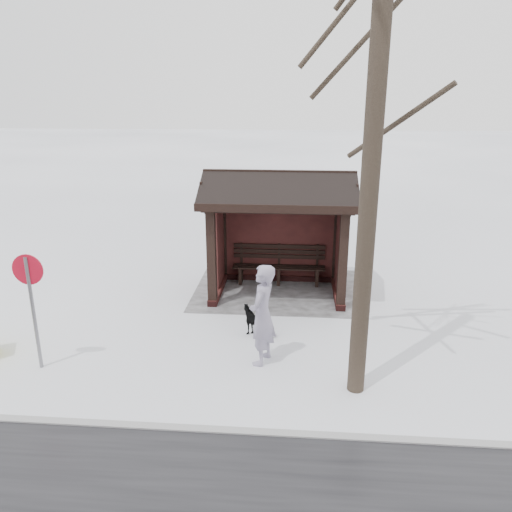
{
  "coord_description": "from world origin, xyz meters",
  "views": [
    {
      "loc": [
        -0.42,
        11.68,
        4.78
      ],
      "look_at": [
        0.48,
        0.8,
        1.23
      ],
      "focal_mm": 35.0,
      "sensor_mm": 36.0,
      "label": 1
    }
  ],
  "objects": [
    {
      "name": "trampled_patch",
      "position": [
        0.0,
        -0.2,
        0.01
      ],
      "size": [
        4.2,
        3.2,
        0.02
      ],
      "primitive_type": "cube",
      "color": "#98979D",
      "rests_on": "ground"
    },
    {
      "name": "ground",
      "position": [
        0.0,
        0.0,
        0.0
      ],
      "size": [
        120.0,
        120.0,
        0.0
      ],
      "primitive_type": "plane",
      "color": "white",
      "rests_on": "ground"
    },
    {
      "name": "pedestrian",
      "position": [
        0.15,
        3.42,
        0.96
      ],
      "size": [
        0.63,
        0.8,
        1.92
      ],
      "primitive_type": "imported",
      "rotation": [
        0.0,
        0.0,
        1.29
      ],
      "color": "gray",
      "rests_on": "ground"
    },
    {
      "name": "dog",
      "position": [
        0.3,
        2.32,
        0.31
      ],
      "size": [
        0.8,
        0.55,
        0.62
      ],
      "primitive_type": "imported",
      "rotation": [
        0.0,
        0.0,
        1.26
      ],
      "color": "black",
      "rests_on": "ground"
    },
    {
      "name": "bus_shelter",
      "position": [
        0.0,
        -0.16,
        2.17
      ],
      "size": [
        3.6,
        2.4,
        3.09
      ],
      "color": "#351413",
      "rests_on": "ground"
    },
    {
      "name": "road_sign",
      "position": [
        4.18,
        3.93,
        1.58
      ],
      "size": [
        0.56,
        0.09,
        2.17
      ],
      "rotation": [
        0.0,
        0.0,
        -0.0
      ],
      "color": "slate",
      "rests_on": "ground"
    },
    {
      "name": "kerb",
      "position": [
        0.0,
        5.5,
        0.01
      ],
      "size": [
        120.0,
        0.15,
        0.06
      ],
      "primitive_type": "cube",
      "color": "gray",
      "rests_on": "ground"
    }
  ]
}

